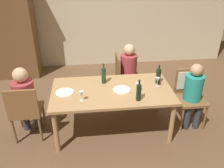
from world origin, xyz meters
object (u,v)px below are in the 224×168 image
(person_woman_host, at_px, (25,98))
(wine_glass_near_right, at_px, (81,94))
(chair_right_end, at_px, (189,89))
(dining_table, at_px, (112,94))
(wine_glass_near_left, at_px, (138,86))
(chair_far_right, at_px, (124,75))
(person_man_bearded, at_px, (194,91))
(wine_bottle_tall_green, at_px, (139,91))
(handbag, at_px, (145,93))
(armoire_cabinet, at_px, (8,29))
(chair_left_end, at_px, (25,109))
(dinner_plate_guest_left, at_px, (122,90))
(wine_glass_centre, at_px, (158,80))
(person_man_guest, at_px, (130,69))
(wine_bottle_short_olive, at_px, (104,75))
(dinner_plate_host, at_px, (65,92))
(wine_bottle_dark_red, at_px, (158,75))

(person_woman_host, bearing_deg, wine_glass_near_right, -18.41)
(chair_right_end, xyz_separation_m, person_woman_host, (-2.57, -0.10, 0.07))
(dining_table, bearing_deg, wine_glass_near_left, -15.28)
(chair_far_right, xyz_separation_m, person_man_bearded, (0.96, -0.89, 0.10))
(wine_glass_near_left, bearing_deg, wine_bottle_tall_green, -98.54)
(chair_far_right, relative_size, handbag, 3.29)
(handbag, bearing_deg, chair_far_right, 180.00)
(person_woman_host, relative_size, wine_bottle_tall_green, 3.64)
(wine_glass_near_left, bearing_deg, armoire_cabinet, 135.37)
(chair_far_right, relative_size, person_woman_host, 0.80)
(chair_left_end, relative_size, dinner_plate_guest_left, 3.55)
(wine_glass_near_right, height_order, dinner_plate_guest_left, wine_glass_near_right)
(wine_glass_near_left, height_order, wine_glass_centre, same)
(armoire_cabinet, xyz_separation_m, person_man_bearded, (3.29, -2.26, -0.46))
(chair_left_end, distance_m, chair_right_end, 2.58)
(person_man_guest, xyz_separation_m, wine_glass_near_right, (-0.88, -1.12, 0.18))
(person_man_bearded, xyz_separation_m, wine_bottle_short_olive, (-1.39, 0.26, 0.24))
(armoire_cabinet, bearing_deg, dinner_plate_guest_left, -46.51)
(armoire_cabinet, bearing_deg, chair_right_end, -32.77)
(dinner_plate_host, bearing_deg, chair_far_right, 40.69)
(dining_table, bearing_deg, wine_glass_near_right, -150.84)
(wine_bottle_tall_green, height_order, wine_glass_centre, wine_bottle_tall_green)
(chair_left_end, xyz_separation_m, chair_far_right, (1.60, 0.96, 0.00))
(wine_glass_near_left, relative_size, wine_glass_near_right, 1.00)
(dining_table, height_order, chair_far_right, chair_far_right)
(chair_right_end, xyz_separation_m, dinner_plate_host, (-1.98, -0.13, 0.14))
(wine_bottle_tall_green, height_order, wine_glass_near_left, wine_bottle_tall_green)
(chair_right_end, bearing_deg, person_man_guest, -41.22)
(dining_table, relative_size, wine_bottle_dark_red, 5.95)
(person_man_guest, height_order, dinner_plate_host, person_man_guest)
(wine_bottle_dark_red, xyz_separation_m, wine_glass_near_right, (-1.20, -0.39, -0.03))
(person_woman_host, height_order, dinner_plate_guest_left, person_woman_host)
(person_man_bearded, bearing_deg, wine_glass_near_left, 4.65)
(chair_far_right, height_order, handbag, chair_far_right)
(chair_left_end, height_order, dinner_plate_host, chair_left_end)
(wine_bottle_tall_green, bearing_deg, handbag, 70.43)
(person_woman_host, bearing_deg, wine_bottle_dark_red, 3.26)
(wine_glass_near_left, bearing_deg, wine_glass_near_right, -169.51)
(person_woman_host, relative_size, wine_bottle_dark_red, 3.81)
(wine_bottle_dark_red, relative_size, wine_glass_near_left, 2.04)
(armoire_cabinet, height_order, dinner_plate_guest_left, armoire_cabinet)
(handbag, bearing_deg, wine_glass_near_left, -111.92)
(person_woman_host, bearing_deg, dinner_plate_guest_left, -2.06)
(person_woman_host, xyz_separation_m, dinner_plate_host, (0.58, -0.03, 0.07))
(armoire_cabinet, relative_size, dinner_plate_host, 8.14)
(chair_far_right, bearing_deg, dinner_plate_guest_left, -11.02)
(dinner_plate_host, bearing_deg, chair_right_end, 3.77)
(person_man_bearded, bearing_deg, chair_right_end, -90.00)
(dining_table, bearing_deg, wine_bottle_short_olive, 113.89)
(wine_glass_near_right, relative_size, dinner_plate_guest_left, 0.58)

